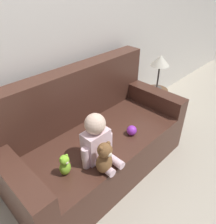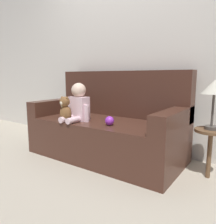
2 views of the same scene
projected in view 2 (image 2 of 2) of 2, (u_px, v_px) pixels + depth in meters
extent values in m
plane|color=#B7AD99|center=(105.00, 156.00, 2.56)|extent=(12.00, 12.00, 0.00)
cube|color=silver|center=(128.00, 46.00, 2.75)|extent=(8.00, 0.05, 2.60)
cube|color=#47281E|center=(105.00, 138.00, 2.52)|extent=(1.74, 0.83, 0.44)
cube|color=#47281E|center=(121.00, 94.00, 2.70)|extent=(1.74, 0.18, 0.55)
cube|color=#47281E|center=(58.00, 106.00, 2.92)|extent=(0.16, 0.83, 0.18)
cube|color=#47281E|center=(174.00, 119.00, 2.02)|extent=(0.16, 0.83, 0.18)
cube|color=silver|center=(79.00, 109.00, 2.42)|extent=(0.21, 0.13, 0.26)
sphere|color=beige|center=(79.00, 90.00, 2.39)|extent=(0.16, 0.16, 0.16)
cylinder|color=silver|center=(66.00, 119.00, 2.35)|extent=(0.06, 0.17, 0.06)
cylinder|color=silver|center=(73.00, 120.00, 2.29)|extent=(0.06, 0.17, 0.06)
cylinder|color=silver|center=(70.00, 111.00, 2.48)|extent=(0.06, 0.06, 0.18)
cylinder|color=silver|center=(86.00, 113.00, 2.34)|extent=(0.06, 0.06, 0.18)
ellipsoid|color=brown|center=(66.00, 114.00, 2.34)|extent=(0.13, 0.11, 0.18)
sphere|color=brown|center=(65.00, 102.00, 2.31)|extent=(0.11, 0.11, 0.11)
sphere|color=brown|center=(62.00, 98.00, 2.33)|extent=(0.03, 0.03, 0.03)
sphere|color=brown|center=(67.00, 98.00, 2.28)|extent=(0.03, 0.03, 0.03)
sphere|color=beige|center=(62.00, 103.00, 2.28)|extent=(0.04, 0.04, 0.04)
ellipsoid|color=#8CD133|center=(64.00, 112.00, 2.62)|extent=(0.09, 0.07, 0.12)
sphere|color=#8CD133|center=(64.00, 105.00, 2.60)|extent=(0.07, 0.07, 0.07)
sphere|color=#8CD133|center=(62.00, 103.00, 2.61)|extent=(0.02, 0.02, 0.02)
sphere|color=#8CD133|center=(65.00, 103.00, 2.58)|extent=(0.02, 0.02, 0.02)
sphere|color=beige|center=(62.00, 106.00, 2.58)|extent=(0.03, 0.03, 0.03)
sphere|color=purple|center=(110.00, 121.00, 2.18)|extent=(0.09, 0.09, 0.09)
cylinder|color=brown|center=(211.00, 131.00, 1.95)|extent=(0.28, 0.28, 0.03)
cylinder|color=brown|center=(209.00, 155.00, 1.98)|extent=(0.04, 0.04, 0.43)
cylinder|color=#4C4742|center=(211.00, 128.00, 1.94)|extent=(0.12, 0.12, 0.03)
cylinder|color=#4C4742|center=(213.00, 110.00, 1.92)|extent=(0.02, 0.02, 0.29)
cone|color=beige|center=(215.00, 87.00, 1.88)|extent=(0.22, 0.22, 0.12)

